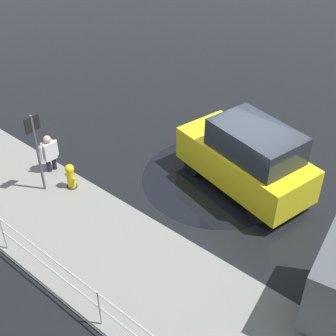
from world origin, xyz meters
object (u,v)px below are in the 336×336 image
(moving_hatchback, at_px, (247,158))
(sign_post, at_px, (36,143))
(pedestrian, at_px, (49,152))
(fire_hydrant, at_px, (71,177))

(moving_hatchback, xyz_separation_m, sign_post, (4.20, 3.69, 0.55))
(moving_hatchback, distance_m, sign_post, 5.62)
(moving_hatchback, height_order, pedestrian, moving_hatchback)
(moving_hatchback, height_order, fire_hydrant, moving_hatchback)
(fire_hydrant, height_order, pedestrian, pedestrian)
(moving_hatchback, distance_m, fire_hydrant, 4.89)
(pedestrian, xyz_separation_m, sign_post, (-0.55, 0.70, 0.90))
(sign_post, bearing_deg, moving_hatchback, -138.70)
(moving_hatchback, distance_m, pedestrian, 5.63)
(fire_hydrant, height_order, sign_post, sign_post)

